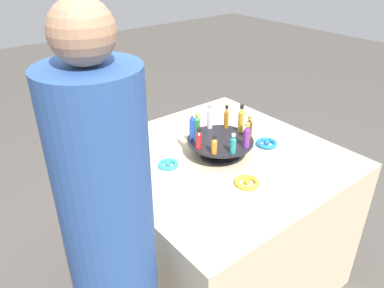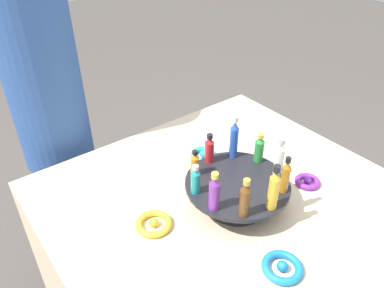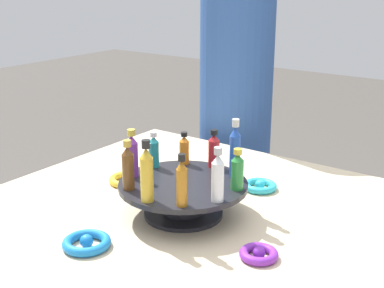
{
  "view_description": "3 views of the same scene",
  "coord_description": "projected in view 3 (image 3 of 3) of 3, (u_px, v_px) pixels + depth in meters",
  "views": [
    {
      "loc": [
        1.07,
        1.12,
        1.7
      ],
      "look_at": [
        0.25,
        0.1,
        0.97
      ],
      "focal_mm": 35.0,
      "sensor_mm": 36.0,
      "label": 1
    },
    {
      "loc": [
        -0.59,
        0.63,
        1.58
      ],
      "look_at": [
        0.15,
        0.06,
        0.95
      ],
      "focal_mm": 35.0,
      "sensor_mm": 36.0,
      "label": 2
    },
    {
      "loc": [
        -0.95,
        -0.71,
        1.35
      ],
      "look_at": [
        0.08,
        0.03,
        0.94
      ],
      "focal_mm": 50.0,
      "sensor_mm": 36.0,
      "label": 3
    }
  ],
  "objects": [
    {
      "name": "bottle_green",
      "position": [
        237.0,
        171.0,
        1.23
      ],
      "size": [
        0.03,
        0.03,
        0.1
      ],
      "color": "#288438",
      "rests_on": "display_stand"
    },
    {
      "name": "bottle_teal",
      "position": [
        154.0,
        151.0,
        1.37
      ],
      "size": [
        0.03,
        0.03,
        0.09
      ],
      "color": "teal",
      "rests_on": "display_stand"
    },
    {
      "name": "ribbon_bow_purple",
      "position": [
        259.0,
        254.0,
        1.11
      ],
      "size": [
        0.08,
        0.08,
        0.03
      ],
      "color": "purple",
      "rests_on": "party_table"
    },
    {
      "name": "ribbon_bow_teal",
      "position": [
        260.0,
        186.0,
        1.46
      ],
      "size": [
        0.09,
        0.09,
        0.03
      ],
      "color": "#2DB7CC",
      "rests_on": "party_table"
    },
    {
      "name": "ribbon_bow_blue",
      "position": [
        87.0,
        243.0,
        1.15
      ],
      "size": [
        0.11,
        0.11,
        0.03
      ],
      "color": "blue",
      "rests_on": "party_table"
    },
    {
      "name": "bottle_clear",
      "position": [
        218.0,
        177.0,
        1.16
      ],
      "size": [
        0.03,
        0.03,
        0.12
      ],
      "color": "silver",
      "rests_on": "display_stand"
    },
    {
      "name": "person_figure",
      "position": [
        235.0,
        122.0,
        2.03
      ],
      "size": [
        0.27,
        0.27,
        1.59
      ],
      "rotation": [
        0.0,
        0.0,
        -2.76
      ],
      "color": "#282D42",
      "rests_on": "ground_plane"
    },
    {
      "name": "bottle_red",
      "position": [
        214.0,
        150.0,
        1.37
      ],
      "size": [
        0.03,
        0.03,
        0.1
      ],
      "color": "#B21E23",
      "rests_on": "display_stand"
    },
    {
      "name": "bottle_blue",
      "position": [
        235.0,
        150.0,
        1.3
      ],
      "size": [
        0.03,
        0.03,
        0.15
      ],
      "color": "#234CAD",
      "rests_on": "display_stand"
    },
    {
      "name": "bottle_amber",
      "position": [
        182.0,
        182.0,
        1.14
      ],
      "size": [
        0.02,
        0.02,
        0.12
      ],
      "color": "#AD6B19",
      "rests_on": "display_stand"
    },
    {
      "name": "bottle_orange",
      "position": [
        184.0,
        149.0,
        1.4
      ],
      "size": [
        0.03,
        0.03,
        0.09
      ],
      "color": "orange",
      "rests_on": "display_stand"
    },
    {
      "name": "bottle_brown",
      "position": [
        128.0,
        167.0,
        1.23
      ],
      "size": [
        0.03,
        0.03,
        0.12
      ],
      "color": "brown",
      "rests_on": "display_stand"
    },
    {
      "name": "bottle_gold",
      "position": [
        146.0,
        173.0,
        1.16
      ],
      "size": [
        0.03,
        0.03,
        0.14
      ],
      "color": "gold",
      "rests_on": "display_stand"
    },
    {
      "name": "ribbon_bow_gold",
      "position": [
        128.0,
        179.0,
        1.5
      ],
      "size": [
        0.11,
        0.11,
        0.03
      ],
      "color": "gold",
      "rests_on": "party_table"
    },
    {
      "name": "display_stand",
      "position": [
        183.0,
        194.0,
        1.29
      ],
      "size": [
        0.31,
        0.31,
        0.09
      ],
      "color": "black",
      "rests_on": "party_table"
    },
    {
      "name": "bottle_purple",
      "position": [
        132.0,
        155.0,
        1.31
      ],
      "size": [
        0.03,
        0.03,
        0.12
      ],
      "color": "#702D93",
      "rests_on": "display_stand"
    }
  ]
}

